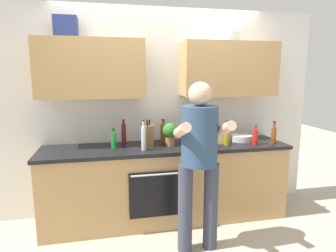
% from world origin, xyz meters
% --- Properties ---
extents(ground_plane, '(12.00, 12.00, 0.00)m').
position_xyz_m(ground_plane, '(0.00, 0.00, 0.00)').
color(ground_plane, '#B2A893').
extents(back_wall_unit, '(4.00, 0.38, 2.50)m').
position_xyz_m(back_wall_unit, '(-0.00, 0.27, 1.50)').
color(back_wall_unit, silver).
rests_on(back_wall_unit, ground).
extents(counter, '(2.84, 0.67, 0.90)m').
position_xyz_m(counter, '(-0.00, -0.00, 0.45)').
color(counter, tan).
rests_on(counter, ground).
extents(person_standing, '(0.49, 0.45, 1.65)m').
position_xyz_m(person_standing, '(0.17, -0.68, 0.98)').
color(person_standing, '#383D4C').
rests_on(person_standing, ground).
extents(bottle_wine, '(0.05, 0.05, 0.31)m').
position_xyz_m(bottle_wine, '(-0.48, 0.10, 1.04)').
color(bottle_wine, '#471419').
rests_on(bottle_wine, counter).
extents(bottle_soy, '(0.07, 0.07, 0.30)m').
position_xyz_m(bottle_soy, '(0.39, -0.19, 1.03)').
color(bottle_soy, black).
rests_on(bottle_soy, counter).
extents(bottle_syrup, '(0.07, 0.07, 0.28)m').
position_xyz_m(bottle_syrup, '(0.00, 0.21, 1.01)').
color(bottle_syrup, '#8C4C14').
rests_on(bottle_syrup, counter).
extents(bottle_oil, '(0.07, 0.07, 0.29)m').
position_xyz_m(bottle_oil, '(0.70, -0.10, 1.02)').
color(bottle_oil, olive).
rests_on(bottle_oil, counter).
extents(bottle_hotsauce, '(0.07, 0.07, 0.23)m').
position_xyz_m(bottle_hotsauce, '(1.03, -0.16, 0.99)').
color(bottle_hotsauce, red).
rests_on(bottle_hotsauce, counter).
extents(bottle_soda, '(0.06, 0.06, 0.22)m').
position_xyz_m(bottle_soda, '(-0.60, 0.02, 0.99)').
color(bottle_soda, '#198C33').
rests_on(bottle_soda, counter).
extents(bottle_water, '(0.05, 0.05, 0.33)m').
position_xyz_m(bottle_water, '(-0.28, -0.14, 1.04)').
color(bottle_water, silver).
rests_on(bottle_water, counter).
extents(bottle_vinegar, '(0.06, 0.06, 0.27)m').
position_xyz_m(bottle_vinegar, '(1.26, -0.17, 1.01)').
color(bottle_vinegar, brown).
rests_on(bottle_vinegar, counter).
extents(cup_coffee, '(0.08, 0.08, 0.09)m').
position_xyz_m(cup_coffee, '(0.35, 0.18, 0.95)').
color(cup_coffee, white).
rests_on(cup_coffee, counter).
extents(mixing_bowl, '(0.27, 0.27, 0.07)m').
position_xyz_m(mixing_bowl, '(0.95, 0.05, 0.94)').
color(mixing_bowl, silver).
rests_on(mixing_bowl, counter).
extents(knife_block, '(0.10, 0.14, 0.31)m').
position_xyz_m(knife_block, '(-0.21, 0.02, 1.02)').
color(knife_block, brown).
rests_on(knife_block, counter).
extents(potted_herb, '(0.17, 0.17, 0.27)m').
position_xyz_m(potted_herb, '(0.04, -0.01, 1.05)').
color(potted_herb, '#9E6647').
rests_on(potted_herb, counter).
extents(grocery_bag_bread, '(0.30, 0.26, 0.14)m').
position_xyz_m(grocery_bag_bread, '(0.58, 0.07, 0.97)').
color(grocery_bag_bread, tan).
rests_on(grocery_bag_bread, counter).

